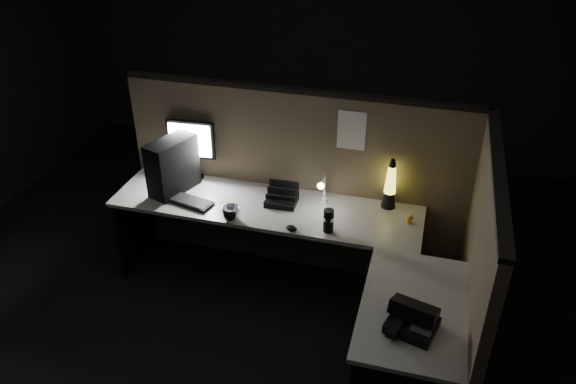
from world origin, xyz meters
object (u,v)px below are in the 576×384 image
(keyboard, at_px, (185,200))
(desk_phone, at_px, (412,319))
(lava_lamp, at_px, (390,187))
(pc_tower, at_px, (173,166))
(monitor, at_px, (191,144))

(keyboard, relative_size, desk_phone, 1.43)
(lava_lamp, height_order, desk_phone, lava_lamp)
(pc_tower, bearing_deg, keyboard, -24.88)
(pc_tower, height_order, keyboard, pc_tower)
(lava_lamp, bearing_deg, pc_tower, -172.93)
(pc_tower, relative_size, lava_lamp, 1.08)
(pc_tower, height_order, monitor, monitor)
(desk_phone, bearing_deg, lava_lamp, 117.78)
(monitor, relative_size, desk_phone, 1.60)
(pc_tower, relative_size, keyboard, 0.96)
(keyboard, bearing_deg, lava_lamp, 25.17)
(lava_lamp, bearing_deg, keyboard, -167.05)
(lava_lamp, bearing_deg, monitor, 179.18)
(keyboard, height_order, lava_lamp, lava_lamp)
(pc_tower, xyz_separation_m, desk_phone, (1.88, -1.00, -0.15))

